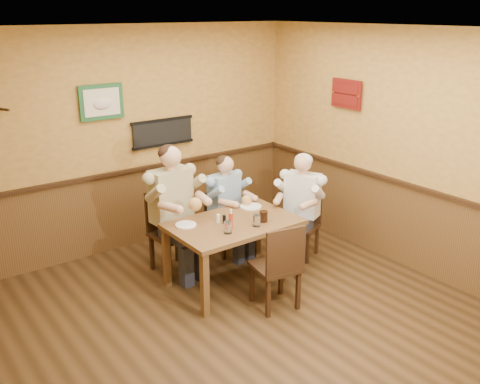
# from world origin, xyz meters

# --- Properties ---
(room) EXTENTS (5.02, 5.03, 2.81)m
(room) POSITION_xyz_m (0.13, 0.17, 1.69)
(room) COLOR #301F0E
(room) RESTS_ON ground
(dining_table) EXTENTS (1.40, 0.90, 0.75)m
(dining_table) POSITION_xyz_m (0.54, 0.83, 0.66)
(dining_table) COLOR brown
(dining_table) RESTS_ON ground
(chair_back_left) EXTENTS (0.48, 0.48, 0.97)m
(chair_back_left) POSITION_xyz_m (0.15, 1.51, 0.48)
(chair_back_left) COLOR #342010
(chair_back_left) RESTS_ON ground
(chair_back_right) EXTENTS (0.42, 0.42, 0.81)m
(chair_back_right) POSITION_xyz_m (0.92, 1.55, 0.40)
(chair_back_right) COLOR #342010
(chair_back_right) RESTS_ON ground
(chair_right_end) EXTENTS (0.51, 0.51, 0.84)m
(chair_right_end) POSITION_xyz_m (1.63, 0.90, 0.42)
(chair_right_end) COLOR #342010
(chair_right_end) RESTS_ON ground
(chair_near_side) EXTENTS (0.51, 0.51, 0.94)m
(chair_near_side) POSITION_xyz_m (0.61, 0.18, 0.47)
(chair_near_side) COLOR #342010
(chair_near_side) RESTS_ON ground
(diner_tan_shirt) EXTENTS (0.69, 0.69, 1.38)m
(diner_tan_shirt) POSITION_xyz_m (0.15, 1.51, 0.69)
(diner_tan_shirt) COLOR tan
(diner_tan_shirt) RESTS_ON ground
(diner_blue_polo) EXTENTS (0.60, 0.60, 1.15)m
(diner_blue_polo) POSITION_xyz_m (0.92, 1.55, 0.58)
(diner_blue_polo) COLOR #85A7C7
(diner_blue_polo) RESTS_ON ground
(diner_white_elder) EXTENTS (0.74, 0.74, 1.20)m
(diner_white_elder) POSITION_xyz_m (1.63, 0.90, 0.60)
(diner_white_elder) COLOR silver
(diner_white_elder) RESTS_ON ground
(water_glass_left) EXTENTS (0.09, 0.09, 0.13)m
(water_glass_left) POSITION_xyz_m (0.31, 0.61, 0.81)
(water_glass_left) COLOR white
(water_glass_left) RESTS_ON dining_table
(water_glass_mid) EXTENTS (0.09, 0.09, 0.13)m
(water_glass_mid) POSITION_xyz_m (0.67, 0.58, 0.81)
(water_glass_mid) COLOR silver
(water_glass_mid) RESTS_ON dining_table
(cola_tumbler) EXTENTS (0.11, 0.11, 0.12)m
(cola_tumbler) POSITION_xyz_m (0.81, 0.64, 0.81)
(cola_tumbler) COLOR black
(cola_tumbler) RESTS_ON dining_table
(hot_sauce_bottle) EXTENTS (0.06, 0.06, 0.19)m
(hot_sauce_bottle) POSITION_xyz_m (0.42, 0.70, 0.85)
(hot_sauce_bottle) COLOR #B73113
(hot_sauce_bottle) RESTS_ON dining_table
(salt_shaker) EXTENTS (0.05, 0.05, 0.10)m
(salt_shaker) POSITION_xyz_m (0.39, 0.90, 0.80)
(salt_shaker) COLOR silver
(salt_shaker) RESTS_ON dining_table
(pepper_shaker) EXTENTS (0.05, 0.05, 0.10)m
(pepper_shaker) POSITION_xyz_m (0.43, 0.85, 0.80)
(pepper_shaker) COLOR black
(pepper_shaker) RESTS_ON dining_table
(plate_far_left) EXTENTS (0.23, 0.23, 0.02)m
(plate_far_left) POSITION_xyz_m (0.07, 1.05, 0.76)
(plate_far_left) COLOR white
(plate_far_left) RESTS_ON dining_table
(plate_far_right) EXTENTS (0.32, 0.32, 0.02)m
(plate_far_right) POSITION_xyz_m (0.97, 1.08, 0.76)
(plate_far_right) COLOR silver
(plate_far_right) RESTS_ON dining_table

